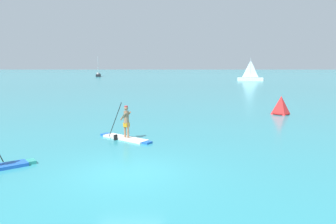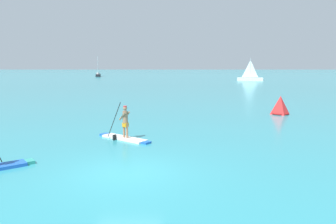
{
  "view_description": "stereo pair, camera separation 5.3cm",
  "coord_description": "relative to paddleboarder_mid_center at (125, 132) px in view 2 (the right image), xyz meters",
  "views": [
    {
      "loc": [
        1.43,
        -10.91,
        3.83
      ],
      "look_at": [
        1.45,
        8.38,
        0.92
      ],
      "focal_mm": 34.02,
      "sensor_mm": 36.0,
      "label": 1
    },
    {
      "loc": [
        1.48,
        -10.91,
        3.83
      ],
      "look_at": [
        1.45,
        8.38,
        0.92
      ],
      "focal_mm": 34.02,
      "sensor_mm": 36.0,
      "label": 2
    }
  ],
  "objects": [
    {
      "name": "ground",
      "position": [
        0.77,
        -5.06,
        -0.36
      ],
      "size": [
        440.0,
        440.0,
        0.0
      ],
      "primitive_type": "plane",
      "color": "teal"
    },
    {
      "name": "paddleboarder_mid_center",
      "position": [
        0.0,
        0.0,
        0.0
      ],
      "size": [
        2.91,
        2.38,
        2.02
      ],
      "rotation": [
        0.0,
        0.0,
        2.49
      ],
      "color": "white",
      "rests_on": "ground"
    },
    {
      "name": "race_marker_buoy",
      "position": [
        10.89,
        8.3,
        0.27
      ],
      "size": [
        1.34,
        1.34,
        1.42
      ],
      "color": "red",
      "rests_on": "ground"
    },
    {
      "name": "sailboat_left_horizon",
      "position": [
        -19.55,
        83.73,
        0.43
      ],
      "size": [
        2.18,
        5.5,
        6.28
      ],
      "rotation": [
        0.0,
        0.0,
        4.88
      ],
      "color": "black",
      "rests_on": "ground"
    },
    {
      "name": "sailboat_right_horizon",
      "position": [
        21.26,
        58.08,
        0.34
      ],
      "size": [
        5.9,
        2.09,
        5.28
      ],
      "rotation": [
        0.0,
        0.0,
        6.14
      ],
      "color": "white",
      "rests_on": "ground"
    }
  ]
}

